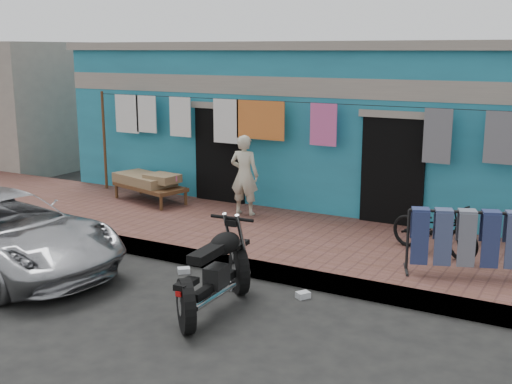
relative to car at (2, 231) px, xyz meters
name	(u,v)px	position (x,y,z in m)	size (l,w,h in m)	color
ground	(178,312)	(3.21, -0.03, -0.59)	(80.00, 80.00, 0.00)	black
sidewalk	(286,241)	(3.21, 2.97, -0.47)	(28.00, 3.00, 0.25)	brown
curb	(241,266)	(3.21, 1.52, -0.47)	(28.00, 0.10, 0.25)	gray
building	(370,123)	(3.21, 6.96, 1.09)	(12.20, 5.20, 3.36)	#226A82
neighbor_left	(14,102)	(-7.79, 6.97, 1.11)	(6.00, 5.00, 3.40)	#9E9384
clothesline	(288,129)	(2.61, 4.22, 1.23)	(10.06, 0.06, 2.10)	brown
car	(2,231)	(0.00, 0.00, 0.00)	(1.91, 4.19, 1.18)	#ADAEB2
seated_person	(244,175)	(1.98, 3.75, 0.39)	(0.53, 0.35, 1.47)	beige
bicycle	(435,223)	(5.59, 3.12, 0.13)	(0.51, 1.45, 0.94)	black
motorcycle	(214,269)	(3.60, 0.21, -0.04)	(0.72, 1.75, 1.11)	black
charpoy	(150,187)	(-0.18, 3.71, -0.06)	(1.82, 1.20, 0.56)	brown
jeans_rack	(477,242)	(6.31, 2.48, 0.12)	(1.92, 1.03, 0.92)	black
litter_a	(184,270)	(2.44, 1.17, -0.55)	(0.18, 0.14, 0.08)	silver
litter_b	(303,295)	(4.39, 1.14, -0.55)	(0.17, 0.13, 0.08)	silver
litter_c	(230,284)	(3.34, 0.99, -0.55)	(0.22, 0.18, 0.09)	silver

